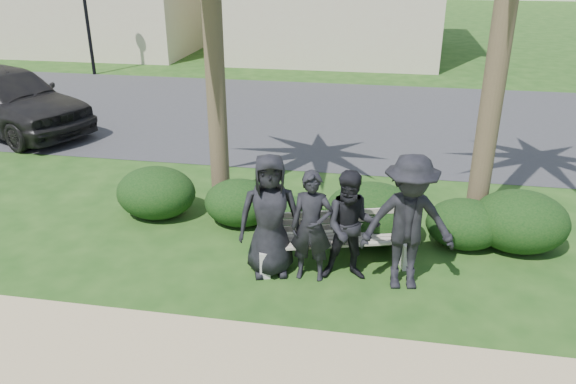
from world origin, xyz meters
name	(u,v)px	position (x,y,z in m)	size (l,w,h in m)	color
ground	(281,280)	(0.00, 0.00, 0.00)	(160.00, 160.00, 0.00)	#1B4112
footpath	(249,370)	(0.00, -1.80, 0.00)	(30.00, 1.60, 0.01)	tan
asphalt_street	(337,118)	(0.00, 8.00, 0.00)	(160.00, 8.00, 0.01)	#2D2D30
park_bench	(335,244)	(0.68, 0.52, 0.34)	(2.25, 1.06, 0.74)	#AB9D8F
man_a	(270,216)	(-0.18, 0.19, 0.86)	(0.84, 0.55, 1.72)	black
man_b	(312,227)	(0.39, 0.15, 0.77)	(0.56, 0.37, 1.53)	black
man_c	(351,227)	(0.90, 0.23, 0.77)	(0.75, 0.58, 1.54)	black
man_d	(408,223)	(1.62, 0.15, 0.92)	(1.19, 0.68, 1.84)	black
hedge_a	(156,191)	(-2.41, 1.62, 0.43)	(1.32, 1.09, 0.86)	black
hedge_b	(240,201)	(-0.97, 1.59, 0.38)	(1.16, 0.96, 0.75)	black
hedge_c	(294,218)	(-0.02, 1.20, 0.34)	(1.05, 0.87, 0.69)	black
hedge_d	(372,212)	(1.15, 1.36, 0.47)	(1.44, 1.19, 0.94)	black
hedge_e	(465,222)	(2.52, 1.44, 0.37)	(1.14, 0.95, 0.75)	black
hedge_f	(520,220)	(3.30, 1.51, 0.46)	(1.40, 1.16, 0.92)	black
car_a	(7,99)	(-7.69, 5.42, 0.80)	(1.89, 4.71, 1.60)	black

